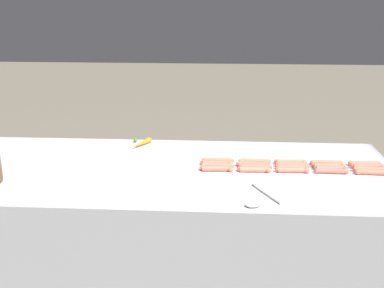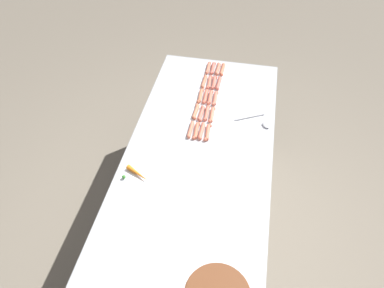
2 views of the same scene
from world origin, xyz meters
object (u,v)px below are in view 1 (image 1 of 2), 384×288
Objects in this scene: hot_dog_11 at (328,166)px; hot_dog_13 at (253,164)px; serving_spoon at (258,200)px; hot_dog_6 at (331,168)px; hot_dog_8 at (255,167)px; hot_dog_19 at (218,160)px; hot_dog_12 at (292,165)px; hot_dog_0 at (372,172)px; hot_dog_16 at (326,163)px; hot_dog_17 at (290,162)px; hot_dog_9 at (217,166)px; hot_dog_10 at (367,166)px; carrot at (140,144)px; hot_dog_5 at (370,169)px; hot_dog_3 at (254,170)px; hot_dog_1 at (332,171)px; hot_dog_2 at (292,170)px; hot_dog_15 at (365,164)px; hot_dog_18 at (255,161)px; hot_dog_4 at (216,169)px; hot_dog_14 at (217,163)px.

hot_dog_13 is at bearing 90.17° from hot_dog_11.
hot_dog_6 is at bearing -44.34° from serving_spoon.
hot_dog_8 is 0.20m from hot_dog_19.
hot_dog_12 is 1.00× the size of hot_dog_19.
hot_dog_19 is at bearing 80.71° from hot_dog_0.
hot_dog_16 is (0.12, 0.19, 0.00)m from hot_dog_0.
hot_dog_9 is at bearing 101.55° from hot_dog_17.
hot_dog_8 and hot_dog_10 have the same top height.
carrot is (0.32, 0.62, 0.00)m from hot_dog_8.
hot_dog_5 is at bearing -96.31° from hot_dog_19.
hot_dog_3 and hot_dog_16 have the same top height.
hot_dog_1 and hot_dog_11 have the same top height.
carrot is at bearing 65.77° from hot_dog_2.
hot_dog_17 is (0.12, 0.36, 0.00)m from hot_dog_0.
hot_dog_6 is 0.04m from hot_dog_11.
hot_dog_10 is at bearing -53.01° from serving_spoon.
hot_dog_19 is (0.00, 0.72, 0.00)m from hot_dog_15.
hot_dog_6 is (0.00, 0.18, 0.00)m from hot_dog_5.
hot_dog_6 is (0.04, -0.19, 0.00)m from hot_dog_2.
hot_dog_1 is 0.36m from hot_dog_3.
hot_dog_11 is at bearing 5.99° from hot_dog_6.
hot_dog_0 is 1.00× the size of hot_dog_12.
hot_dog_17 is 0.96× the size of carrot.
hot_dog_5 is at bearing -90.76° from hot_dog_6.
hot_dog_12 is 0.18m from hot_dog_18.
hot_dog_1 and hot_dog_13 have the same top height.
hot_dog_4 is (-0.00, 0.36, 0.00)m from hot_dog_2.
hot_dog_5 is 1.00× the size of hot_dog_8.
hot_dog_19 is (0.04, 0.17, 0.00)m from hot_dog_13.
hot_dog_19 is (0.12, 0.17, 0.00)m from hot_dog_3.
hot_dog_11 and hot_dog_18 have the same top height.
hot_dog_12 is (0.04, 0.36, 0.00)m from hot_dog_5.
hot_dog_2 and hot_dog_5 have the same top height.
hot_dog_3 is at bearing -178.63° from hot_dog_13.
hot_dog_18 is (0.00, 0.54, 0.00)m from hot_dog_15.
hot_dog_4 is at bearing 94.17° from hot_dog_6.
carrot is (0.28, 0.43, 0.00)m from hot_dog_14.
hot_dog_10 is (0.08, -0.55, 0.00)m from hot_dog_3.
hot_dog_0 is at bearing -58.49° from serving_spoon.
hot_dog_5 is 0.08m from hot_dog_15.
serving_spoon is (-0.42, 0.00, -0.00)m from hot_dog_13.
hot_dog_6 is 1.00× the size of hot_dog_9.
hot_dog_14 is at bearing 92.98° from hot_dog_15.
hot_dog_3 is 1.00× the size of hot_dog_6.
hot_dog_3 and hot_dog_8 have the same top height.
hot_dog_10 is 0.70m from serving_spoon.
hot_dog_10 is at bearing -78.69° from hot_dog_2.
hot_dog_16 is at bearing -77.76° from hot_dog_4.
hot_dog_18 is (0.04, 0.54, 0.00)m from hot_dog_10.
hot_dog_4 is 0.63× the size of serving_spoon.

